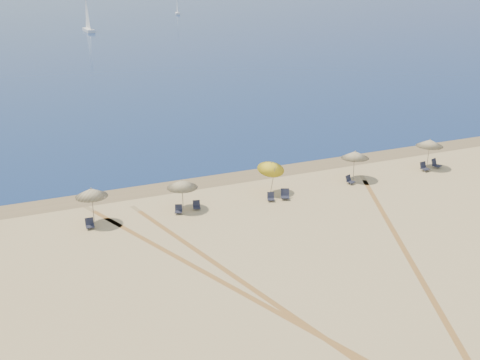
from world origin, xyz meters
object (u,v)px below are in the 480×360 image
at_px(umbrella_3, 271,166).
at_px(sailboat_2, 177,7).
at_px(umbrella_4, 355,155).
at_px(umbrella_5, 430,143).
at_px(chair_4, 271,197).
at_px(sailboat_0, 88,19).
at_px(chair_7, 424,167).
at_px(umbrella_1, 91,192).
at_px(chair_2, 179,210).
at_px(chair_1, 90,224).
at_px(chair_5, 285,195).
at_px(umbrella_2, 182,184).
at_px(chair_6, 350,180).
at_px(chair_3, 197,205).
at_px(chair_8, 436,164).

xyz_separation_m(umbrella_3, sailboat_2, (40.67, 156.03, 0.19)).
xyz_separation_m(umbrella_4, umbrella_5, (7.28, -0.07, 0.10)).
relative_size(chair_4, sailboat_0, 0.07).
bearing_deg(umbrella_4, chair_7, -4.99).
bearing_deg(umbrella_1, umbrella_3, 0.90).
height_order(chair_2, sailboat_2, sailboat_2).
bearing_deg(chair_1, chair_5, -0.43).
height_order(umbrella_2, chair_6, umbrella_2).
xyz_separation_m(umbrella_2, chair_6, (13.50, -0.33, -1.62)).
bearing_deg(umbrella_3, chair_3, -174.35).
bearing_deg(umbrella_1, umbrella_5, 0.43).
distance_m(umbrella_2, chair_6, 13.60).
bearing_deg(chair_8, chair_2, 160.73).
distance_m(chair_3, chair_6, 12.61).
bearing_deg(chair_2, umbrella_3, 26.75).
height_order(chair_4, sailboat_0, sailboat_0).
relative_size(umbrella_3, sailboat_2, 0.35).
bearing_deg(umbrella_5, chair_3, -178.33).
height_order(umbrella_1, sailboat_0, sailboat_0).
bearing_deg(chair_2, chair_8, 22.00).
relative_size(umbrella_3, chair_3, 3.95).
relative_size(umbrella_4, umbrella_5, 0.96).
relative_size(umbrella_2, chair_3, 3.27).
height_order(chair_1, chair_8, chair_8).
relative_size(umbrella_4, chair_8, 2.71).
bearing_deg(sailboat_0, chair_2, -99.30).
relative_size(chair_5, chair_6, 1.14).
distance_m(chair_3, chair_4, 5.49).
relative_size(chair_5, sailboat_2, 0.12).
bearing_deg(umbrella_2, chair_2, -132.75).
relative_size(umbrella_3, chair_7, 3.50).
relative_size(umbrella_1, umbrella_5, 1.02).
xyz_separation_m(umbrella_3, chair_8, (15.28, -0.26, -1.82)).
distance_m(umbrella_3, chair_8, 15.39).
height_order(umbrella_2, chair_8, umbrella_2).
distance_m(umbrella_1, sailboat_0, 116.22).
height_order(umbrella_1, chair_7, umbrella_1).
xyz_separation_m(chair_4, chair_7, (14.50, 0.77, 0.05)).
height_order(chair_6, sailboat_0, sailboat_0).
height_order(chair_1, sailboat_2, sailboat_2).
bearing_deg(sailboat_0, umbrella_2, -99.08).
bearing_deg(umbrella_3, chair_1, -176.66).
bearing_deg(sailboat_0, umbrella_1, -102.09).
bearing_deg(umbrella_5, chair_2, -177.93).
bearing_deg(chair_4, sailboat_2, 96.43).
xyz_separation_m(umbrella_4, chair_1, (-20.78, -0.85, -1.78)).
distance_m(umbrella_4, sailboat_2, 159.48).
relative_size(umbrella_4, chair_1, 3.72).
bearing_deg(chair_3, sailboat_2, 87.64).
bearing_deg(chair_2, umbrella_2, 67.91).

